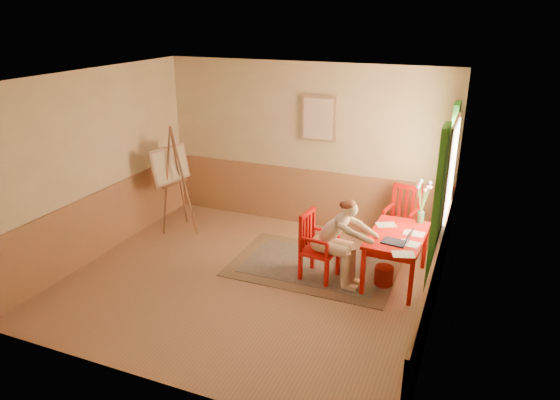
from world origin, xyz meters
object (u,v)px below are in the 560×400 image
at_px(chair_left, 317,246).
at_px(chair_back, 402,219).
at_px(easel, 172,169).
at_px(table, 397,240).
at_px(laptop, 399,241).
at_px(figure, 337,237).

relative_size(chair_left, chair_back, 0.95).
relative_size(chair_left, easel, 0.54).
relative_size(table, easel, 0.67).
xyz_separation_m(laptop, easel, (-3.92, 0.71, 0.31)).
bearing_deg(table, figure, -154.07).
bearing_deg(laptop, chair_back, 97.35).
relative_size(chair_left, figure, 0.78).
relative_size(chair_back, easel, 0.57).
height_order(table, figure, figure).
bearing_deg(figure, table, 25.93).
height_order(chair_back, laptop, chair_back).
bearing_deg(chair_left, easel, 165.49).
height_order(table, chair_left, chair_left).
distance_m(table, chair_left, 1.10).
height_order(chair_left, chair_back, chair_back).
xyz_separation_m(chair_left, chair_back, (0.94, 1.35, 0.03)).
height_order(chair_left, easel, easel).
relative_size(chair_back, laptop, 2.59).
bearing_deg(figure, chair_back, 65.18).
height_order(figure, easel, easel).
xyz_separation_m(table, chair_left, (-1.05, -0.32, -0.14)).
bearing_deg(easel, chair_left, -14.51).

